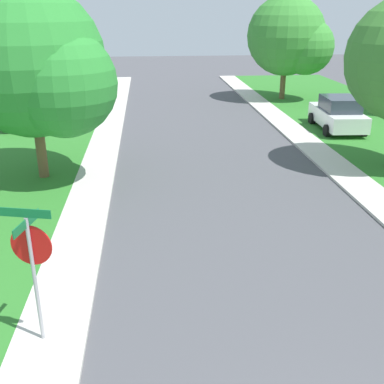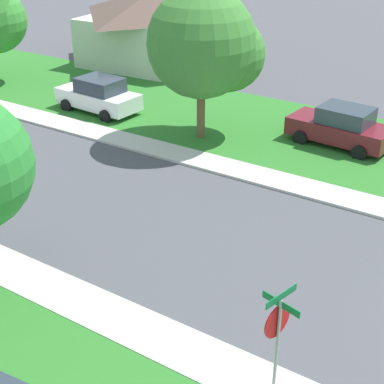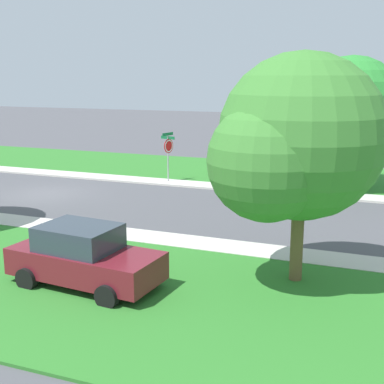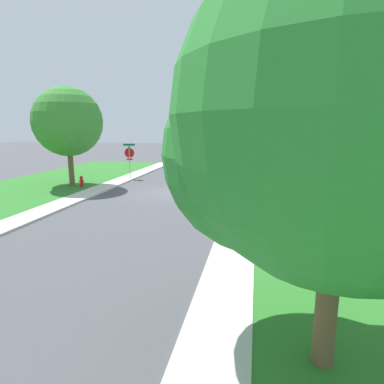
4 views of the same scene
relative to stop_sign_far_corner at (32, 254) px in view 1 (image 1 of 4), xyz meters
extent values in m
cube|color=beige|center=(9.50, 7.35, -1.84)|extent=(1.40, 56.00, 0.10)
cube|color=beige|center=(0.10, 7.35, -1.84)|extent=(1.40, 56.00, 0.10)
cylinder|color=#9E9EA3|center=(-0.01, -0.03, -0.59)|extent=(0.07, 0.07, 2.60)
cylinder|color=red|center=(0.01, 0.02, 0.16)|extent=(0.74, 0.21, 0.76)
cylinder|color=white|center=(0.01, 0.04, 0.16)|extent=(0.65, 0.17, 0.67)
cylinder|color=red|center=(0.01, 0.04, 0.16)|extent=(0.53, 0.14, 0.55)
cube|color=#146B38|center=(-0.01, -0.03, 0.80)|extent=(0.90, 0.24, 0.16)
cube|color=#146B38|center=(-0.01, -0.03, 0.61)|extent=(0.24, 0.90, 0.16)
cube|color=#1E6033|center=(-4.33, 17.89, -1.19)|extent=(2.19, 4.45, 0.76)
cube|color=#2D3842|center=(-4.35, 18.09, -0.47)|extent=(1.79, 2.24, 0.68)
cylinder|color=black|center=(-3.31, 16.65, -1.57)|extent=(0.30, 0.66, 0.64)
cylinder|color=black|center=(-5.10, 16.48, -1.57)|extent=(0.30, 0.66, 0.64)
cylinder|color=black|center=(-3.55, 19.30, -1.57)|extent=(0.30, 0.66, 0.64)
cylinder|color=black|center=(-5.35, 19.14, -1.57)|extent=(0.30, 0.66, 0.64)
cube|color=white|center=(11.78, 15.14, -1.19)|extent=(2.06, 4.40, 0.76)
cube|color=#2D3842|center=(11.77, 14.94, -0.47)|extent=(1.73, 2.19, 0.68)
cylinder|color=black|center=(10.97, 16.53, -1.57)|extent=(0.28, 0.65, 0.64)
cylinder|color=black|center=(12.76, 16.42, -1.57)|extent=(0.28, 0.65, 0.64)
cylinder|color=black|center=(10.80, 13.87, -1.57)|extent=(0.28, 0.65, 0.64)
cylinder|color=black|center=(12.60, 13.76, -1.57)|extent=(0.28, 0.65, 0.64)
cube|color=black|center=(-2.65, 26.16, -1.19)|extent=(2.06, 4.40, 0.76)
cube|color=#2D3842|center=(-2.64, 26.36, -0.47)|extent=(1.72, 2.19, 0.68)
cylinder|color=black|center=(-1.83, 24.78, -1.57)|extent=(0.28, 0.65, 0.64)
cylinder|color=black|center=(-3.63, 24.89, -1.57)|extent=(0.28, 0.65, 0.64)
cylinder|color=black|center=(-1.67, 27.44, -1.57)|extent=(0.28, 0.65, 0.64)
cylinder|color=black|center=(-3.47, 27.55, -1.57)|extent=(0.28, 0.65, 0.64)
cylinder|color=brown|center=(11.38, 23.78, -0.69)|extent=(0.36, 0.36, 2.40)
sphere|color=#388932|center=(11.38, 23.78, 2.30)|extent=(5.12, 5.12, 5.12)
sphere|color=#388932|center=(12.53, 23.02, 1.66)|extent=(3.58, 3.58, 3.58)
cylinder|color=brown|center=(-1.78, 9.24, -0.68)|extent=(0.36, 0.36, 2.42)
sphere|color=#2C8631|center=(-1.78, 9.24, 2.33)|extent=(5.14, 5.14, 5.14)
sphere|color=#2C8631|center=(-0.62, 8.47, 1.69)|extent=(3.60, 3.60, 3.60)
camera|label=1|loc=(2.10, -7.37, 4.02)|focal=43.27mm
camera|label=2|loc=(-8.31, -3.34, 7.63)|focal=53.22mm
camera|label=3|loc=(25.77, 11.39, 3.90)|focal=48.78mm
camera|label=4|loc=(-0.54, 14.47, 2.17)|focal=30.27mm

